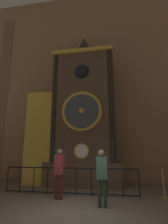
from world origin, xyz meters
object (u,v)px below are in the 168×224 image
(clock_tower, at_px, (76,118))
(visitor_far, at_px, (102,172))
(stanchion_post, at_px, (164,189))
(visitor_near, at_px, (59,168))

(clock_tower, relative_size, visitor_far, 5.05)
(visitor_far, relative_size, stanchion_post, 1.74)
(clock_tower, xyz_separation_m, stanchion_post, (3.84, -1.97, -3.19))
(visitor_far, xyz_separation_m, stanchion_post, (2.18, 1.52, -0.73))
(visitor_near, bearing_deg, clock_tower, 103.33)
(clock_tower, bearing_deg, visitor_near, -89.50)
(visitor_near, height_order, visitor_far, visitor_near)
(visitor_near, bearing_deg, stanchion_post, 25.67)
(clock_tower, distance_m, stanchion_post, 5.36)
(visitor_far, distance_m, stanchion_post, 2.76)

